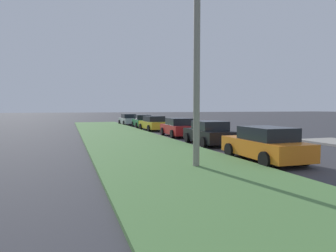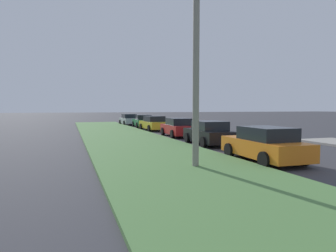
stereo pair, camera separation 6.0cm
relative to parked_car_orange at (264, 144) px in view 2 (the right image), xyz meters
name	(u,v)px [view 2 (the right image)]	position (x,y,z in m)	size (l,w,h in m)	color
grass_median	(141,147)	(5.69, 4.00, -0.66)	(60.00, 6.00, 0.12)	#517F42
parked_car_orange	(264,144)	(0.00, 0.00, 0.00)	(4.35, 2.12, 1.47)	orange
parked_car_black	(209,133)	(5.91, -0.33, 0.00)	(4.37, 2.16, 1.47)	black
parked_car_red	(178,128)	(11.34, -0.38, 0.00)	(4.37, 2.15, 1.47)	red
parked_car_yellow	(154,123)	(17.97, -0.22, 0.00)	(4.40, 2.21, 1.47)	gold
parked_car_green	(143,121)	(23.29, -0.39, 0.00)	(4.38, 2.18, 1.47)	#1E6B38
parked_car_silver	(129,120)	(28.63, 0.23, 0.00)	(4.37, 2.16, 1.47)	#B2B5BA
streetlight	(206,50)	(-0.60, 3.08, 3.67)	(0.96, 2.83, 7.50)	gray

